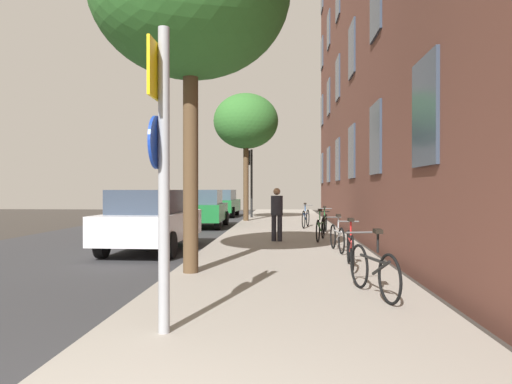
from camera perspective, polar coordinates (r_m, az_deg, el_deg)
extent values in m
plane|color=#332D28|center=(17.17, -8.33, -5.18)|extent=(41.80, 41.80, 0.00)
cube|color=#2D2D30|center=(17.71, -15.02, -5.00)|extent=(7.00, 38.00, 0.01)
cube|color=gray|center=(16.80, 3.49, -5.09)|extent=(4.20, 38.00, 0.12)
cube|color=#2D3847|center=(8.34, 19.96, 9.24)|extent=(0.06, 1.33, 1.82)
cube|color=#2D3847|center=(12.36, 14.41, 6.32)|extent=(0.06, 1.33, 1.82)
cube|color=#2D3847|center=(16.45, 11.63, 4.82)|extent=(0.06, 1.33, 1.82)
cube|color=#2D3847|center=(20.57, 9.97, 3.91)|extent=(0.06, 1.33, 1.82)
cube|color=#2D3847|center=(24.71, 8.86, 3.31)|extent=(0.06, 1.33, 1.82)
cube|color=#2D3847|center=(28.85, 8.07, 2.87)|extent=(0.06, 1.33, 1.82)
cube|color=#2D3847|center=(13.20, 14.43, 21.71)|extent=(0.06, 1.33, 1.82)
cube|color=#2D3847|center=(17.09, 11.64, 16.67)|extent=(0.06, 1.33, 1.82)
cube|color=#2D3847|center=(21.09, 9.97, 13.51)|extent=(0.06, 1.33, 1.82)
cube|color=#2D3847|center=(25.14, 8.87, 11.35)|extent=(0.06, 1.33, 1.82)
cube|color=#2D3847|center=(29.23, 8.08, 9.79)|extent=(0.06, 1.33, 1.82)
cube|color=#2D3847|center=(26.05, 8.87, 18.97)|extent=(0.06, 1.33, 1.82)
cube|color=#2D3847|center=(30.01, 8.08, 16.44)|extent=(0.06, 1.33, 1.82)
cylinder|color=gray|center=(5.02, -11.21, 1.42)|extent=(0.12, 0.12, 3.23)
cube|color=yellow|center=(5.19, -12.10, 14.23)|extent=(0.03, 0.60, 0.60)
cylinder|color=#14339E|center=(5.06, -12.09, 5.95)|extent=(0.03, 0.56, 0.56)
cylinder|color=black|center=(25.44, -0.55, 1.06)|extent=(0.12, 0.12, 3.72)
cube|color=black|center=(25.51, -0.95, 4.23)|extent=(0.20, 0.24, 0.80)
sphere|color=#4B0707|center=(25.54, -1.20, 4.81)|extent=(0.16, 0.16, 0.16)
sphere|color=#523707|center=(25.52, -1.20, 4.22)|extent=(0.16, 0.16, 0.16)
sphere|color=green|center=(25.50, -1.20, 3.64)|extent=(0.16, 0.16, 0.16)
cylinder|color=#4C3823|center=(8.60, -8.01, 3.58)|extent=(0.28, 0.28, 4.02)
cylinder|color=#4C3823|center=(22.75, -1.24, 1.41)|extent=(0.26, 0.26, 3.92)
ellipsoid|color=#2D6628|center=(22.99, -1.24, 8.67)|extent=(3.16, 3.16, 2.69)
torus|color=black|center=(7.43, 12.51, -8.85)|extent=(0.19, 0.67, 0.68)
torus|color=black|center=(6.48, 16.04, -10.20)|extent=(0.19, 0.67, 0.68)
cylinder|color=black|center=(6.92, 14.15, -7.96)|extent=(0.24, 0.88, 0.04)
cylinder|color=black|center=(6.70, 15.06, -8.97)|extent=(0.16, 0.53, 0.29)
cylinder|color=black|center=(6.75, 14.69, -6.02)|extent=(0.04, 0.04, 0.28)
cube|color=black|center=(6.73, 14.70, -4.66)|extent=(0.10, 0.24, 0.06)
cylinder|color=#4C4C4C|center=(7.36, 12.51, -4.86)|extent=(0.42, 0.12, 0.03)
torus|color=black|center=(9.81, 11.26, -6.59)|extent=(0.09, 0.68, 0.68)
torus|color=black|center=(8.78, 11.69, -7.41)|extent=(0.09, 0.68, 0.68)
cylinder|color=#B21E1E|center=(9.27, 11.46, -5.83)|extent=(0.11, 0.89, 0.04)
cylinder|color=#B21E1E|center=(9.02, 11.57, -6.54)|extent=(0.08, 0.54, 0.29)
cylinder|color=#B21E1E|center=(9.09, 11.53, -4.34)|extent=(0.04, 0.04, 0.28)
cube|color=black|center=(9.08, 11.53, -3.34)|extent=(0.10, 0.24, 0.06)
cylinder|color=#4C4C4C|center=(9.77, 11.27, -3.55)|extent=(0.42, 0.06, 0.03)
torus|color=black|center=(12.16, 9.41, -5.38)|extent=(0.10, 0.63, 0.63)
torus|color=black|center=(11.18, 10.43, -5.89)|extent=(0.10, 0.63, 0.63)
cylinder|color=#99999E|center=(11.65, 9.90, -4.78)|extent=(0.12, 0.86, 0.04)
cylinder|color=#99999E|center=(11.41, 10.16, -5.28)|extent=(0.09, 0.52, 0.28)
cylinder|color=#99999E|center=(11.48, 10.05, -3.64)|extent=(0.04, 0.04, 0.28)
cube|color=black|center=(11.47, 10.05, -2.85)|extent=(0.10, 0.24, 0.06)
cylinder|color=#4C4C4C|center=(12.12, 9.41, -3.06)|extent=(0.42, 0.07, 0.03)
torus|color=black|center=(14.56, 8.20, -4.38)|extent=(0.18, 0.65, 0.66)
torus|color=black|center=(13.49, 7.60, -4.76)|extent=(0.18, 0.65, 0.66)
cylinder|color=#267233|center=(14.01, 7.91, -3.82)|extent=(0.24, 0.91, 0.04)
cylinder|color=#267233|center=(13.75, 7.76, -4.25)|extent=(0.16, 0.56, 0.30)
cylinder|color=#267233|center=(13.83, 7.82, -2.84)|extent=(0.04, 0.04, 0.28)
cube|color=black|center=(13.82, 7.82, -2.18)|extent=(0.10, 0.24, 0.06)
cylinder|color=#4C4C4C|center=(14.53, 8.21, -2.38)|extent=(0.42, 0.12, 0.03)
torus|color=black|center=(16.94, 8.55, -3.74)|extent=(0.15, 0.65, 0.66)
torus|color=black|center=(15.93, 8.28, -3.99)|extent=(0.15, 0.65, 0.66)
cylinder|color=#267233|center=(16.42, 8.42, -3.23)|extent=(0.18, 0.86, 0.04)
cylinder|color=#267233|center=(16.18, 8.35, -3.58)|extent=(0.13, 0.52, 0.28)
cylinder|color=#267233|center=(16.26, 8.38, -2.39)|extent=(0.04, 0.04, 0.28)
cube|color=black|center=(16.25, 8.38, -1.83)|extent=(0.10, 0.24, 0.06)
cylinder|color=#4C4C4C|center=(16.91, 8.55, -2.02)|extent=(0.42, 0.10, 0.03)
torus|color=black|center=(19.31, 6.36, -3.17)|extent=(0.18, 0.69, 0.70)
torus|color=black|center=(18.27, 5.85, -3.37)|extent=(0.18, 0.69, 0.70)
cylinder|color=#194C99|center=(18.78, 6.11, -2.68)|extent=(0.23, 0.89, 0.04)
cylinder|color=#194C99|center=(18.52, 5.98, -3.00)|extent=(0.15, 0.54, 0.29)
cylinder|color=#194C99|center=(18.61, 6.03, -1.92)|extent=(0.04, 0.04, 0.28)
cube|color=black|center=(18.60, 6.03, -1.43)|extent=(0.10, 0.24, 0.06)
cylinder|color=#4C4C4C|center=(19.28, 6.36, -1.60)|extent=(0.42, 0.11, 0.03)
cylinder|color=#26262D|center=(13.74, 2.20, -4.44)|extent=(0.14, 0.14, 0.76)
cylinder|color=#26262D|center=(13.73, 2.92, -4.45)|extent=(0.14, 0.14, 0.76)
cylinder|color=#26262D|center=(13.70, 2.56, -1.66)|extent=(0.46, 0.46, 0.57)
sphere|color=#936B4C|center=(13.69, 2.57, 0.06)|extent=(0.21, 0.21, 0.21)
cube|color=silver|center=(12.69, -12.65, -4.04)|extent=(1.93, 4.23, 0.70)
cube|color=#2D3847|center=(12.46, -12.92, -1.13)|extent=(1.59, 2.38, 0.60)
cylinder|color=black|center=(14.23, -14.34, -4.98)|extent=(0.22, 0.64, 0.64)
cylinder|color=black|center=(13.82, -7.82, -5.13)|extent=(0.22, 0.64, 0.64)
cylinder|color=black|center=(11.73, -18.35, -6.12)|extent=(0.22, 0.64, 0.64)
cylinder|color=black|center=(11.23, -10.49, -6.40)|extent=(0.22, 0.64, 0.64)
cube|color=#19662D|center=(20.18, -6.47, -2.43)|extent=(1.92, 4.05, 0.70)
cube|color=#384756|center=(19.97, -6.57, -0.59)|extent=(1.57, 2.29, 0.60)
cylinder|color=black|center=(21.60, -8.00, -3.18)|extent=(0.22, 0.64, 0.64)
cylinder|color=black|center=(21.34, -3.74, -3.22)|extent=(0.22, 0.64, 0.64)
cylinder|color=black|center=(19.11, -9.52, -3.63)|extent=(0.22, 0.64, 0.64)
cylinder|color=black|center=(18.82, -4.71, -3.69)|extent=(0.22, 0.64, 0.64)
cube|color=#19662D|center=(28.05, -4.22, -1.66)|extent=(1.91, 4.09, 0.70)
cube|color=#384756|center=(27.83, -4.28, -0.34)|extent=(1.57, 2.31, 0.60)
cylinder|color=black|center=(29.45, -5.44, -2.25)|extent=(0.22, 0.64, 0.64)
cylinder|color=black|center=(29.25, -2.32, -2.27)|extent=(0.22, 0.64, 0.64)
cylinder|color=black|center=(26.91, -6.28, -2.49)|extent=(0.22, 0.64, 0.64)
cylinder|color=black|center=(26.68, -2.87, -2.51)|extent=(0.22, 0.64, 0.64)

